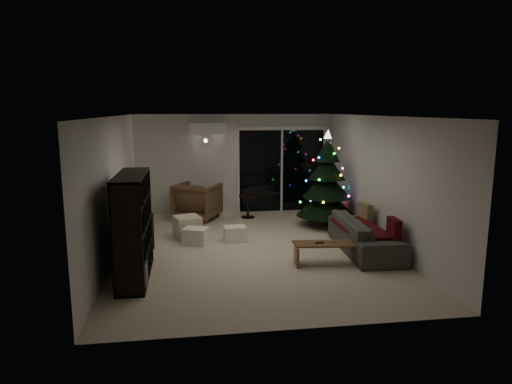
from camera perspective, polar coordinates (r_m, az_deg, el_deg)
room at (r=10.01m, az=1.02°, el=1.08°), size 6.50×7.51×2.60m
bookshelf at (r=7.37m, az=-16.65°, el=-4.25°), size 0.92×1.70×1.65m
media_cabinet at (r=8.49m, az=-15.51°, el=-5.60°), size 0.79×1.20×0.70m
stereo at (r=8.39m, az=-15.65°, el=-2.79°), size 0.36×0.42×0.15m
armchair at (r=11.05m, az=-7.33°, el=-1.15°), size 1.28×1.29×0.89m
ottoman at (r=9.56m, az=-8.57°, el=-4.34°), size 0.63×0.63×0.45m
cardboard_box_a at (r=9.09m, az=-7.57°, el=-5.49°), size 0.55×0.49×0.32m
cardboard_box_b at (r=9.23m, az=-2.68°, el=-5.23°), size 0.46×0.36×0.30m
side_table at (r=11.15m, az=-1.03°, el=-1.81°), size 0.56×0.56×0.56m
floor_lamp at (r=11.71m, az=-6.24°, el=1.99°), size 0.30×0.30×1.88m
sofa at (r=8.77m, az=13.48°, el=-5.24°), size 0.95×2.20×0.63m
sofa_throw at (r=8.70m, az=12.91°, el=-4.39°), size 0.68×1.56×0.05m
cushion_a at (r=9.38m, az=13.50°, el=-2.61°), size 0.16×0.42×0.42m
cushion_b at (r=8.23m, az=16.86°, el=-4.59°), size 0.15×0.42×0.42m
coffee_table at (r=8.01m, az=8.95°, el=-7.56°), size 1.20×0.53×0.37m
remote_a at (r=7.91m, az=7.95°, el=-6.29°), size 0.15×0.04×0.02m
remote_b at (r=8.03m, az=9.57°, el=-6.09°), size 0.14×0.08×0.02m
christmas_tree at (r=10.35m, az=8.85°, el=1.65°), size 1.75×1.75×2.17m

